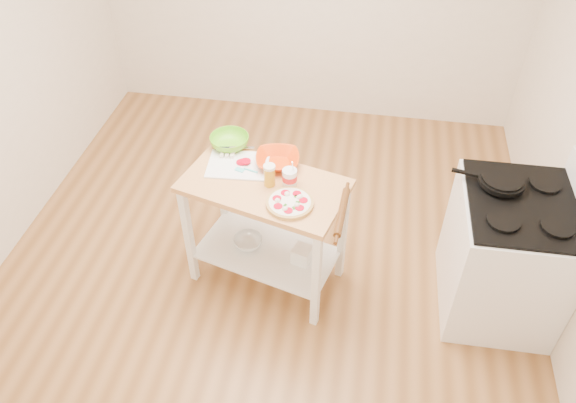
{
  "coord_description": "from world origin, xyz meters",
  "views": [
    {
      "loc": [
        0.64,
        -2.77,
        3.23
      ],
      "look_at": [
        0.19,
        -0.08,
        0.77
      ],
      "focal_mm": 35.0,
      "sensor_mm": 36.0,
      "label": 1
    }
  ],
  "objects_px": {
    "shelf_bin": "(302,255)",
    "beer_pint": "(269,175)",
    "cutting_board": "(238,164)",
    "shelf_glass_bowl": "(248,242)",
    "yogurt_tub": "(290,177)",
    "prep_island": "(265,213)",
    "knife": "(229,148)",
    "orange_bowl": "(278,160)",
    "rolling_pin": "(342,212)",
    "skillet": "(501,181)",
    "pizza": "(290,203)",
    "gas_stove": "(505,255)",
    "spatula": "(246,170)",
    "green_bowl": "(230,142)"
  },
  "relations": [
    {
      "from": "beer_pint",
      "to": "shelf_glass_bowl",
      "type": "distance_m",
      "value": 0.71
    },
    {
      "from": "beer_pint",
      "to": "cutting_board",
      "type": "bearing_deg",
      "value": 147.48
    },
    {
      "from": "orange_bowl",
      "to": "rolling_pin",
      "type": "bearing_deg",
      "value": -41.86
    },
    {
      "from": "spatula",
      "to": "orange_bowl",
      "type": "relative_size",
      "value": 0.54
    },
    {
      "from": "shelf_bin",
      "to": "shelf_glass_bowl",
      "type": "bearing_deg",
      "value": 168.34
    },
    {
      "from": "gas_stove",
      "to": "pizza",
      "type": "relative_size",
      "value": 3.76
    },
    {
      "from": "shelf_bin",
      "to": "beer_pint",
      "type": "bearing_deg",
      "value": 169.49
    },
    {
      "from": "yogurt_tub",
      "to": "shelf_glass_bowl",
      "type": "relative_size",
      "value": 0.97
    },
    {
      "from": "beer_pint",
      "to": "orange_bowl",
      "type": "bearing_deg",
      "value": 86.72
    },
    {
      "from": "spatula",
      "to": "rolling_pin",
      "type": "distance_m",
      "value": 0.73
    },
    {
      "from": "gas_stove",
      "to": "spatula",
      "type": "bearing_deg",
      "value": 177.28
    },
    {
      "from": "prep_island",
      "to": "pizza",
      "type": "height_order",
      "value": "pizza"
    },
    {
      "from": "prep_island",
      "to": "cutting_board",
      "type": "bearing_deg",
      "value": 143.43
    },
    {
      "from": "spatula",
      "to": "knife",
      "type": "height_order",
      "value": "knife"
    },
    {
      "from": "prep_island",
      "to": "shelf_bin",
      "type": "relative_size",
      "value": 9.39
    },
    {
      "from": "skillet",
      "to": "pizza",
      "type": "distance_m",
      "value": 1.33
    },
    {
      "from": "prep_island",
      "to": "beer_pint",
      "type": "bearing_deg",
      "value": -3.21
    },
    {
      "from": "gas_stove",
      "to": "orange_bowl",
      "type": "bearing_deg",
      "value": 172.83
    },
    {
      "from": "cutting_board",
      "to": "knife",
      "type": "relative_size",
      "value": 1.57
    },
    {
      "from": "skillet",
      "to": "shelf_glass_bowl",
      "type": "distance_m",
      "value": 1.76
    },
    {
      "from": "pizza",
      "to": "yogurt_tub",
      "type": "relative_size",
      "value": 1.44
    },
    {
      "from": "shelf_glass_bowl",
      "to": "shelf_bin",
      "type": "bearing_deg",
      "value": -11.66
    },
    {
      "from": "cutting_board",
      "to": "shelf_glass_bowl",
      "type": "bearing_deg",
      "value": -64.54
    },
    {
      "from": "prep_island",
      "to": "gas_stove",
      "type": "height_order",
      "value": "gas_stove"
    },
    {
      "from": "pizza",
      "to": "rolling_pin",
      "type": "relative_size",
      "value": 0.72
    },
    {
      "from": "skillet",
      "to": "pizza",
      "type": "bearing_deg",
      "value": -152.35
    },
    {
      "from": "shelf_glass_bowl",
      "to": "yogurt_tub",
      "type": "bearing_deg",
      "value": -3.57
    },
    {
      "from": "rolling_pin",
      "to": "orange_bowl",
      "type": "bearing_deg",
      "value": 138.14
    },
    {
      "from": "shelf_glass_bowl",
      "to": "rolling_pin",
      "type": "bearing_deg",
      "value": -20.64
    },
    {
      "from": "gas_stove",
      "to": "green_bowl",
      "type": "relative_size",
      "value": 4.12
    },
    {
      "from": "cutting_board",
      "to": "yogurt_tub",
      "type": "distance_m",
      "value": 0.4
    },
    {
      "from": "yogurt_tub",
      "to": "shelf_bin",
      "type": "bearing_deg",
      "value": -32.97
    },
    {
      "from": "gas_stove",
      "to": "spatula",
      "type": "relative_size",
      "value": 7.04
    },
    {
      "from": "beer_pint",
      "to": "yogurt_tub",
      "type": "relative_size",
      "value": 0.75
    },
    {
      "from": "skillet",
      "to": "green_bowl",
      "type": "relative_size",
      "value": 1.67
    },
    {
      "from": "knife",
      "to": "spatula",
      "type": "bearing_deg",
      "value": -61.77
    },
    {
      "from": "gas_stove",
      "to": "rolling_pin",
      "type": "relative_size",
      "value": 2.71
    },
    {
      "from": "pizza",
      "to": "beer_pint",
      "type": "xyz_separation_m",
      "value": [
        -0.16,
        0.17,
        0.06
      ]
    },
    {
      "from": "spatula",
      "to": "yogurt_tub",
      "type": "distance_m",
      "value": 0.32
    },
    {
      "from": "prep_island",
      "to": "green_bowl",
      "type": "xyz_separation_m",
      "value": [
        -0.31,
        0.35,
        0.3
      ]
    },
    {
      "from": "orange_bowl",
      "to": "rolling_pin",
      "type": "relative_size",
      "value": 0.71
    },
    {
      "from": "skillet",
      "to": "gas_stove",
      "type": "bearing_deg",
      "value": -35.1
    },
    {
      "from": "beer_pint",
      "to": "prep_island",
      "type": "bearing_deg",
      "value": 176.79
    },
    {
      "from": "shelf_bin",
      "to": "cutting_board",
      "type": "bearing_deg",
      "value": 157.1
    },
    {
      "from": "yogurt_tub",
      "to": "cutting_board",
      "type": "bearing_deg",
      "value": 160.1
    },
    {
      "from": "shelf_glass_bowl",
      "to": "shelf_bin",
      "type": "height_order",
      "value": "shelf_bin"
    },
    {
      "from": "gas_stove",
      "to": "cutting_board",
      "type": "height_order",
      "value": "gas_stove"
    },
    {
      "from": "shelf_glass_bowl",
      "to": "pizza",
      "type": "bearing_deg",
      "value": -31.68
    },
    {
      "from": "shelf_glass_bowl",
      "to": "cutting_board",
      "type": "bearing_deg",
      "value": 119.82
    },
    {
      "from": "yogurt_tub",
      "to": "prep_island",
      "type": "bearing_deg",
      "value": -172.7
    }
  ]
}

